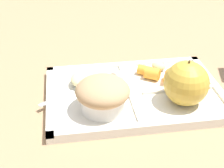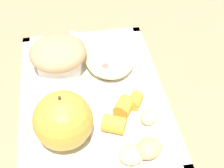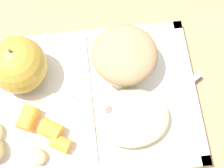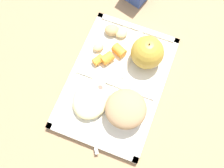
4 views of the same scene
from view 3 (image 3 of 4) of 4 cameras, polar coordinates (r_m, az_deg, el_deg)
The scene contains 12 objects.
ground at distance 0.55m, azimuth -4.72°, elevation -3.10°, with size 6.00×6.00×0.00m, color #997551.
lunch_tray at distance 0.55m, azimuth -4.82°, elevation -2.85°, with size 0.35×0.24×0.02m.
green_apple at distance 0.53m, azimuth -14.84°, elevation 2.96°, with size 0.08×0.08×0.09m.
bran_muffin at distance 0.53m, azimuth 2.00°, elevation 4.40°, with size 0.10×0.10×0.06m.
carrot_slice_large at distance 0.53m, azimuth -13.32°, elevation -5.38°, with size 0.03×0.03×0.03m, color orange.
carrot_slice_near_corner at distance 0.51m, azimuth -8.24°, elevation -9.42°, with size 0.02×0.02×0.03m, color orange.
carrot_slice_diagonal at distance 0.52m, azimuth -9.77°, elevation -7.26°, with size 0.03×0.03×0.03m, color orange.
potato_chunk_wedge at distance 0.52m, azimuth -12.10°, elevation -11.28°, with size 0.03×0.03×0.02m, color tan.
egg_noodle_pile at distance 0.51m, azimuth 3.22°, elevation -5.42°, with size 0.11×0.09×0.03m, color beige.
meatball_center at distance 0.52m, azimuth -0.15°, elevation -4.70°, with size 0.03×0.03×0.03m, color #755B4C.
meatball_front at distance 0.52m, azimuth 2.81°, elevation -4.99°, with size 0.03×0.03×0.03m, color brown.
plastic_fork at distance 0.54m, azimuth 7.81°, elevation -2.99°, with size 0.12×0.08×0.00m.
Camera 3 is at (0.02, -0.18, 0.52)m, focal length 56.99 mm.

